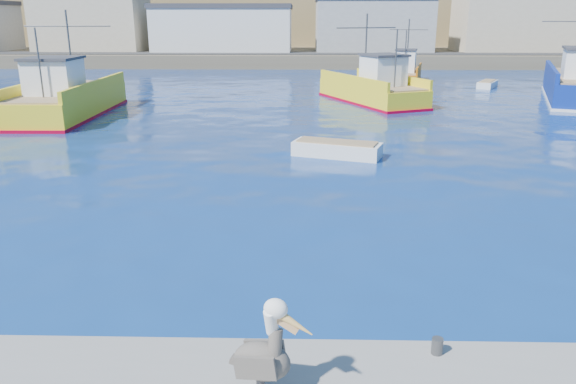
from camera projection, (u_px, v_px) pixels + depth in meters
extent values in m
plane|color=#08155E|center=(275.00, 288.00, 13.29)|extent=(260.00, 260.00, 0.00)
cylinder|color=#4C4C4C|center=(437.00, 346.00, 9.78)|extent=(0.20, 0.20, 0.30)
cube|color=brown|center=(298.00, 55.00, 81.73)|extent=(160.00, 30.00, 1.60)
cube|color=brown|center=(299.00, 17.00, 104.97)|extent=(180.00, 40.00, 14.00)
cube|color=#2D2D2D|center=(297.00, 53.00, 70.98)|extent=(150.00, 5.00, 0.10)
cube|color=tan|center=(93.00, 24.00, 76.33)|extent=(14.00, 9.00, 7.00)
cube|color=silver|center=(224.00, 30.00, 76.13)|extent=(18.00, 11.00, 5.50)
cube|color=#333338|center=(224.00, 7.00, 75.22)|extent=(18.36, 11.22, 0.60)
cube|color=gray|center=(372.00, 26.00, 75.51)|extent=(15.00, 10.00, 6.50)
cube|color=tan|center=(522.00, 23.00, 74.88)|extent=(17.00, 9.00, 7.50)
cube|color=yellow|center=(69.00, 103.00, 36.21)|extent=(4.16, 11.94, 1.54)
cube|color=yellow|center=(96.00, 86.00, 35.86)|extent=(0.43, 11.64, 0.70)
cube|color=yellow|center=(38.00, 86.00, 35.89)|extent=(0.43, 11.64, 0.70)
cube|color=#9B001C|center=(70.00, 115.00, 36.43)|extent=(4.24, 12.18, 0.25)
cube|color=#8C7251|center=(67.00, 91.00, 35.96)|extent=(3.83, 11.46, 0.10)
cube|color=white|center=(54.00, 77.00, 33.95)|extent=(2.82, 3.02, 2.00)
cube|color=#333338|center=(52.00, 58.00, 33.62)|extent=(3.02, 3.38, 0.15)
cylinder|color=#4C4C4C|center=(70.00, 50.00, 36.36)|extent=(0.12, 0.12, 5.00)
cylinder|color=#4C4C4C|center=(39.00, 64.00, 31.98)|extent=(0.10, 0.10, 4.00)
cylinder|color=#4C4C4C|center=(67.00, 26.00, 35.91)|extent=(5.54, 0.17, 0.08)
cube|color=yellow|center=(371.00, 93.00, 41.83)|extent=(7.39, 10.83, 1.34)
cube|color=yellow|center=(391.00, 78.00, 42.13)|extent=(4.25, 9.30, 0.70)
cube|color=yellow|center=(352.00, 80.00, 40.92)|extent=(4.25, 9.30, 0.70)
cube|color=#9B001C|center=(371.00, 101.00, 42.01)|extent=(7.54, 11.05, 0.25)
cube|color=#8C7251|center=(371.00, 83.00, 41.61)|extent=(6.96, 10.34, 0.10)
cube|color=white|center=(383.00, 71.00, 39.94)|extent=(3.31, 3.35, 2.00)
cube|color=#333338|center=(384.00, 55.00, 39.61)|extent=(3.59, 3.70, 0.15)
cylinder|color=#4C4C4C|center=(366.00, 49.00, 41.79)|extent=(0.16, 0.16, 5.00)
cylinder|color=#4C4C4C|center=(396.00, 59.00, 38.31)|extent=(0.13, 0.13, 4.00)
cylinder|color=#4C4C4C|center=(367.00, 28.00, 41.34)|extent=(4.58, 2.08, 0.08)
cube|color=navy|center=(552.00, 71.00, 43.37)|extent=(4.75, 12.63, 0.70)
cube|color=#BF5E09|center=(405.00, 77.00, 55.16)|extent=(4.27, 7.44, 0.91)
cube|color=#BF5E09|center=(419.00, 69.00, 54.60)|extent=(1.84, 6.70, 0.70)
cube|color=#BF5E09|center=(393.00, 68.00, 55.24)|extent=(1.84, 6.70, 0.70)
cube|color=#8C7251|center=(406.00, 72.00, 55.01)|extent=(4.00, 7.12, 0.10)
cube|color=white|center=(406.00, 61.00, 53.73)|extent=(2.22, 2.15, 2.00)
cube|color=#333338|center=(406.00, 50.00, 53.40)|extent=(2.39, 2.39, 0.15)
cylinder|color=#4C4C4C|center=(408.00, 46.00, 54.92)|extent=(0.15, 0.15, 5.00)
cylinder|color=#4C4C4C|center=(405.00, 52.00, 52.49)|extent=(0.12, 0.12, 4.00)
cylinder|color=#4C4C4C|center=(409.00, 30.00, 54.47)|extent=(3.59, 0.98, 0.08)
cube|color=silver|center=(337.00, 151.00, 25.69)|extent=(4.22, 2.61, 0.80)
cube|color=#8C7251|center=(337.00, 142.00, 25.56)|extent=(3.75, 2.20, 0.08)
cube|color=silver|center=(487.00, 85.00, 50.59)|extent=(2.73, 3.64, 0.70)
cube|color=#8C7251|center=(488.00, 81.00, 50.48)|extent=(2.33, 3.21, 0.07)
cylinder|color=#595451|center=(263.00, 380.00, 8.86)|extent=(0.09, 0.09, 0.31)
ellipsoid|color=#38332D|center=(262.00, 361.00, 8.64)|extent=(1.02, 0.75, 0.63)
cube|color=#38332D|center=(255.00, 368.00, 8.41)|extent=(0.70, 0.24, 0.46)
cube|color=#38332D|center=(265.00, 350.00, 8.86)|extent=(0.70, 0.24, 0.46)
cube|color=#38332D|center=(238.00, 361.00, 8.76)|extent=(0.28, 0.23, 0.13)
cylinder|color=#38332D|center=(275.00, 344.00, 8.48)|extent=(0.29, 0.37, 0.50)
cylinder|color=white|center=(271.00, 322.00, 8.38)|extent=(0.27, 0.36, 0.47)
ellipsoid|color=white|center=(276.00, 309.00, 8.30)|extent=(0.43, 0.37, 0.31)
cone|color=gold|center=(294.00, 323.00, 8.28)|extent=(0.65, 0.31, 0.43)
cube|color=tan|center=(287.00, 325.00, 8.32)|extent=(0.38, 0.15, 0.27)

